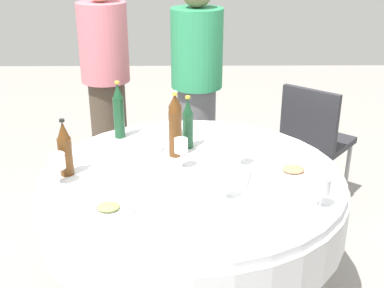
% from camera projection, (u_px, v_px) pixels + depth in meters
% --- Properties ---
extents(dining_table, '(1.48, 1.48, 0.74)m').
position_uv_depth(dining_table, '(192.00, 199.00, 2.45)').
color(dining_table, white).
rests_on(dining_table, ground_plane).
extents(bottle_dark_green_south, '(0.06, 0.06, 0.32)m').
position_uv_depth(bottle_dark_green_south, '(119.00, 112.00, 2.75)').
color(bottle_dark_green_south, '#194728').
rests_on(bottle_dark_green_south, dining_table).
extents(bottle_dark_green_outer, '(0.06, 0.06, 0.29)m').
position_uv_depth(bottle_dark_green_outer, '(188.00, 124.00, 2.62)').
color(bottle_dark_green_outer, '#194728').
rests_on(bottle_dark_green_outer, dining_table).
extents(bottle_brown_east, '(0.07, 0.07, 0.26)m').
position_uv_depth(bottle_brown_east, '(175.00, 116.00, 2.78)').
color(bottle_brown_east, '#593314').
rests_on(bottle_brown_east, dining_table).
extents(bottle_brown_left, '(0.07, 0.07, 0.34)m').
position_uv_depth(bottle_brown_left, '(175.00, 127.00, 2.52)').
color(bottle_brown_left, '#593314').
rests_on(bottle_brown_left, dining_table).
extents(bottle_brown_mid, '(0.07, 0.07, 0.28)m').
position_uv_depth(bottle_brown_mid, '(65.00, 149.00, 2.33)').
color(bottle_brown_mid, '#593314').
rests_on(bottle_brown_mid, dining_table).
extents(wine_glass_left, '(0.07, 0.07, 0.15)m').
position_uv_depth(wine_glass_left, '(181.00, 147.00, 2.40)').
color(wine_glass_left, white).
rests_on(wine_glass_left, dining_table).
extents(wine_glass_mid, '(0.07, 0.07, 0.15)m').
position_uv_depth(wine_glass_mid, '(57.00, 162.00, 2.25)').
color(wine_glass_mid, white).
rests_on(wine_glass_mid, dining_table).
extents(wine_glass_inner, '(0.07, 0.07, 0.13)m').
position_uv_depth(wine_glass_inner, '(322.00, 187.00, 2.06)').
color(wine_glass_inner, white).
rests_on(wine_glass_inner, dining_table).
extents(wine_glass_west, '(0.06, 0.06, 0.14)m').
position_uv_depth(wine_glass_west, '(227.00, 178.00, 2.12)').
color(wine_glass_west, white).
rests_on(wine_glass_west, dining_table).
extents(wine_glass_far, '(0.07, 0.07, 0.15)m').
position_uv_depth(wine_glass_far, '(241.00, 145.00, 2.43)').
color(wine_glass_far, white).
rests_on(wine_glass_far, dining_table).
extents(plate_far, '(0.21, 0.21, 0.04)m').
position_uv_depth(plate_far, '(109.00, 210.00, 2.05)').
color(plate_far, white).
rests_on(plate_far, dining_table).
extents(plate_north, '(0.24, 0.24, 0.02)m').
position_uv_depth(plate_north, '(141.00, 148.00, 2.65)').
color(plate_north, white).
rests_on(plate_north, dining_table).
extents(plate_right, '(0.23, 0.23, 0.04)m').
position_uv_depth(plate_right, '(293.00, 172.00, 2.37)').
color(plate_right, white).
rests_on(plate_right, dining_table).
extents(spoon_outer, '(0.06, 0.18, 0.00)m').
position_uv_depth(spoon_outer, '(173.00, 207.00, 2.09)').
color(spoon_outer, silver).
rests_on(spoon_outer, dining_table).
extents(knife_east, '(0.18, 0.07, 0.00)m').
position_uv_depth(knife_east, '(145.00, 178.00, 2.33)').
color(knife_east, silver).
rests_on(knife_east, dining_table).
extents(folded_napkin, '(0.21, 0.21, 0.02)m').
position_uv_depth(folded_napkin, '(230.00, 178.00, 2.32)').
color(folded_napkin, white).
rests_on(folded_napkin, dining_table).
extents(person_south, '(0.34, 0.34, 1.56)m').
position_uv_depth(person_south, '(106.00, 83.00, 3.54)').
color(person_south, '#4C3F33').
rests_on(person_south, ground_plane).
extents(person_outer, '(0.34, 0.34, 1.56)m').
position_uv_depth(person_outer, '(197.00, 92.00, 3.35)').
color(person_outer, slate).
rests_on(person_outer, ground_plane).
extents(chair_west, '(0.56, 0.56, 0.87)m').
position_uv_depth(chair_west, '(314.00, 136.00, 3.41)').
color(chair_west, '#2D2D33').
rests_on(chair_west, ground_plane).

